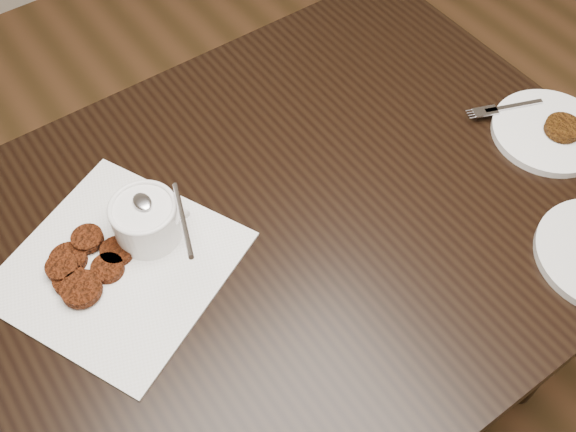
{
  "coord_description": "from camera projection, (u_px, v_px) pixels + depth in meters",
  "views": [
    {
      "loc": [
        -0.33,
        -0.33,
        1.59
      ],
      "look_at": [
        -0.0,
        0.13,
        0.8
      ],
      "focal_mm": 41.06,
      "sensor_mm": 36.0,
      "label": 1
    }
  ],
  "objects": [
    {
      "name": "table",
      "position": [
        252.0,
        350.0,
        1.3
      ],
      "size": [
        1.27,
        0.82,
        0.75
      ],
      "primitive_type": "cube",
      "color": "black",
      "rests_on": "floor"
    },
    {
      "name": "plate_with_patty",
      "position": [
        551.0,
        129.0,
        1.12
      ],
      "size": [
        0.25,
        0.25,
        0.03
      ],
      "primitive_type": null,
      "rotation": [
        0.0,
        0.0,
        -0.38
      ],
      "color": "white",
      "rests_on": "table"
    },
    {
      "name": "patty_cluster",
      "position": [
        82.0,
        265.0,
        0.96
      ],
      "size": [
        0.19,
        0.19,
        0.02
      ],
      "primitive_type": null,
      "rotation": [
        0.0,
        0.0,
        0.01
      ],
      "color": "maroon",
      "rests_on": "napkin"
    },
    {
      "name": "napkin",
      "position": [
        119.0,
        266.0,
        0.98
      ],
      "size": [
        0.4,
        0.4,
        0.0
      ],
      "primitive_type": "cube",
      "rotation": [
        0.0,
        0.0,
        0.44
      ],
      "color": "white",
      "rests_on": "table"
    },
    {
      "name": "sauce_ramekin",
      "position": [
        142.0,
        206.0,
        0.95
      ],
      "size": [
        0.18,
        0.18,
        0.14
      ],
      "primitive_type": null,
      "rotation": [
        0.0,
        0.0,
        -0.43
      ],
      "color": "white",
      "rests_on": "napkin"
    }
  ]
}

